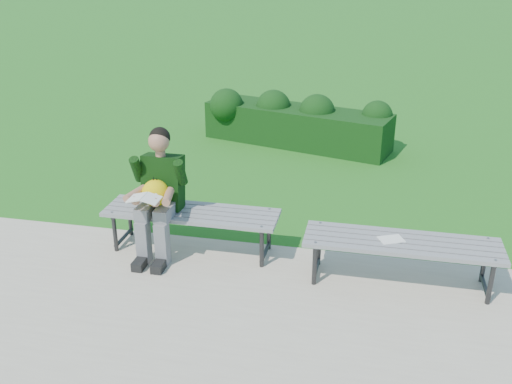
{
  "coord_description": "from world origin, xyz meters",
  "views": [
    {
      "loc": [
        1.16,
        -5.32,
        2.95
      ],
      "look_at": [
        0.06,
        -0.16,
        0.69
      ],
      "focal_mm": 40.0,
      "sensor_mm": 36.0,
      "label": 1
    }
  ],
  "objects_px": {
    "bench_right": "(402,246)",
    "hedge": "(294,121)",
    "bench_left": "(191,216)",
    "paper_sheet": "(391,239)",
    "seated_boy": "(158,190)"
  },
  "relations": [
    {
      "from": "bench_left",
      "to": "paper_sheet",
      "type": "xyz_separation_m",
      "value": [
        2.01,
        -0.21,
        0.06
      ]
    },
    {
      "from": "hedge",
      "to": "paper_sheet",
      "type": "bearing_deg",
      "value": -69.53
    },
    {
      "from": "bench_right",
      "to": "paper_sheet",
      "type": "distance_m",
      "value": 0.12
    },
    {
      "from": "hedge",
      "to": "seated_boy",
      "type": "xyz_separation_m",
      "value": [
        -0.8,
        -3.92,
        0.33
      ]
    },
    {
      "from": "bench_right",
      "to": "hedge",
      "type": "bearing_deg",
      "value": 111.71
    },
    {
      "from": "bench_left",
      "to": "bench_right",
      "type": "relative_size",
      "value": 1.0
    },
    {
      "from": "seated_boy",
      "to": "bench_left",
      "type": "bearing_deg",
      "value": 18.22
    },
    {
      "from": "hedge",
      "to": "bench_left",
      "type": "height_order",
      "value": "hedge"
    },
    {
      "from": "bench_right",
      "to": "bench_left",
      "type": "bearing_deg",
      "value": 174.21
    },
    {
      "from": "hedge",
      "to": "bench_right",
      "type": "distance_m",
      "value": 4.34
    },
    {
      "from": "hedge",
      "to": "bench_right",
      "type": "bearing_deg",
      "value": -68.29
    },
    {
      "from": "bench_left",
      "to": "seated_boy",
      "type": "height_order",
      "value": "seated_boy"
    },
    {
      "from": "seated_boy",
      "to": "hedge",
      "type": "bearing_deg",
      "value": 78.39
    },
    {
      "from": "hedge",
      "to": "bench_right",
      "type": "relative_size",
      "value": 1.73
    },
    {
      "from": "bench_left",
      "to": "paper_sheet",
      "type": "distance_m",
      "value": 2.02
    }
  ]
}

